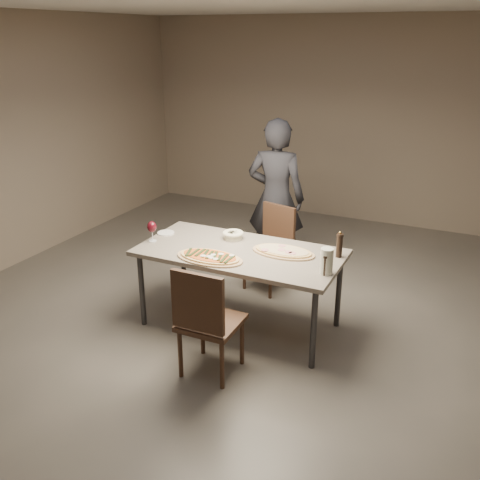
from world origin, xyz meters
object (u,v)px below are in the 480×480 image
at_px(chair_far, 272,243).
at_px(bread_basket, 233,235).
at_px(pepper_mill_left, 325,265).
at_px(chair_near, 206,317).
at_px(carafe, 327,261).
at_px(zucchini_pizza, 210,257).
at_px(ham_pizza, 283,251).
at_px(diner, 276,198).
at_px(dining_table, 240,256).

bearing_deg(chair_far, bread_basket, 93.57).
bearing_deg(pepper_mill_left, chair_near, -137.95).
distance_m(carafe, chair_near, 1.05).
bearing_deg(carafe, chair_far, 129.80).
distance_m(chair_near, chair_far, 1.75).
bearing_deg(zucchini_pizza, bread_basket, 86.16).
height_order(ham_pizza, diner, diner).
bearing_deg(carafe, pepper_mill_left, -90.00).
bearing_deg(bread_basket, dining_table, -52.28).
relative_size(bread_basket, pepper_mill_left, 1.05).
bearing_deg(dining_table, chair_far, 93.06).
bearing_deg(diner, carafe, 118.28).
xyz_separation_m(bread_basket, chair_near, (0.28, -1.07, -0.26)).
relative_size(bread_basket, chair_near, 0.21).
relative_size(zucchini_pizza, pepper_mill_left, 3.24).
xyz_separation_m(zucchini_pizza, diner, (-0.01, 1.56, 0.10)).
relative_size(ham_pizza, bread_basket, 2.89).
bearing_deg(dining_table, diner, 97.39).
height_order(ham_pizza, chair_far, chair_far).
bearing_deg(zucchini_pizza, diner, 83.34).
relative_size(zucchini_pizza, ham_pizza, 1.06).
xyz_separation_m(zucchini_pizza, carafe, (0.98, 0.13, 0.09)).
relative_size(dining_table, pepper_mill_left, 9.64).
xyz_separation_m(zucchini_pizza, chair_far, (0.10, 1.19, -0.27)).
bearing_deg(bread_basket, chair_near, -75.13).
xyz_separation_m(dining_table, zucchini_pizza, (-0.15, -0.28, 0.07)).
distance_m(ham_pizza, pepper_mill_left, 0.55).
bearing_deg(ham_pizza, diner, 94.11).
distance_m(ham_pizza, diner, 1.29).
distance_m(ham_pizza, carafe, 0.53).
bearing_deg(diner, dining_table, 90.69).
bearing_deg(chair_near, ham_pizza, 73.76).
bearing_deg(diner, ham_pizza, 107.88).
distance_m(dining_table, pepper_mill_left, 0.86).
height_order(zucchini_pizza, bread_basket, bread_basket).
height_order(dining_table, ham_pizza, ham_pizza).
relative_size(bread_basket, carafe, 0.91).
xyz_separation_m(ham_pizza, pepper_mill_left, (0.46, -0.28, 0.07)).
relative_size(dining_table, zucchini_pizza, 2.97).
bearing_deg(chair_near, zucchini_pizza, 114.28).
relative_size(zucchini_pizza, chair_far, 0.69).
bearing_deg(chair_far, ham_pizza, 132.40).
height_order(zucchini_pizza, diner, diner).
xyz_separation_m(zucchini_pizza, ham_pizza, (0.52, 0.39, -0.00)).
xyz_separation_m(ham_pizza, diner, (-0.53, 1.17, 0.10)).
relative_size(carafe, chair_far, 0.24).
xyz_separation_m(bread_basket, carafe, (1.01, -0.38, 0.07)).
bearing_deg(chair_far, dining_table, 107.91).
height_order(pepper_mill_left, carafe, carafe).
xyz_separation_m(pepper_mill_left, diner, (-1.00, 1.45, 0.03)).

